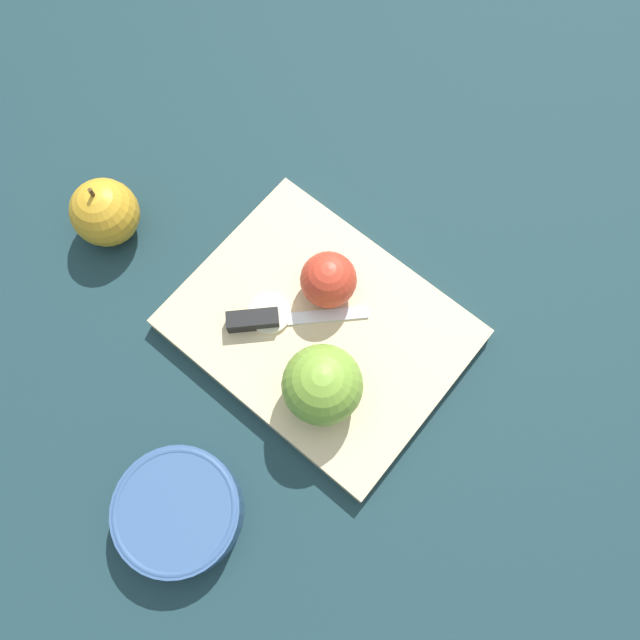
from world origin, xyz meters
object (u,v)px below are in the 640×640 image
at_px(apple_half_left, 322,385).
at_px(knife, 264,319).
at_px(apple_whole, 105,213).
at_px(bowl, 178,511).
at_px(apple_half_right, 329,280).

xyz_separation_m(apple_half_left, knife, (0.11, -0.01, -0.04)).
relative_size(knife, apple_whole, 1.50).
height_order(knife, bowl, bowl).
bearing_deg(bowl, apple_whole, -24.86).
distance_m(knife, apple_whole, 0.24).
xyz_separation_m(apple_half_left, apple_half_right, (0.09, -0.09, -0.01)).
xyz_separation_m(apple_half_right, apple_whole, (0.25, 0.14, -0.01)).
relative_size(apple_half_right, bowl, 0.49).
bearing_deg(apple_whole, knife, -166.90).
relative_size(apple_half_left, apple_whole, 0.92).
height_order(apple_half_right, apple_whole, apple_whole).
height_order(apple_half_left, knife, apple_half_left).
xyz_separation_m(apple_whole, bowl, (-0.33, 0.15, -0.02)).
bearing_deg(knife, bowl, -117.56).
distance_m(apple_half_right, bowl, 0.30).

